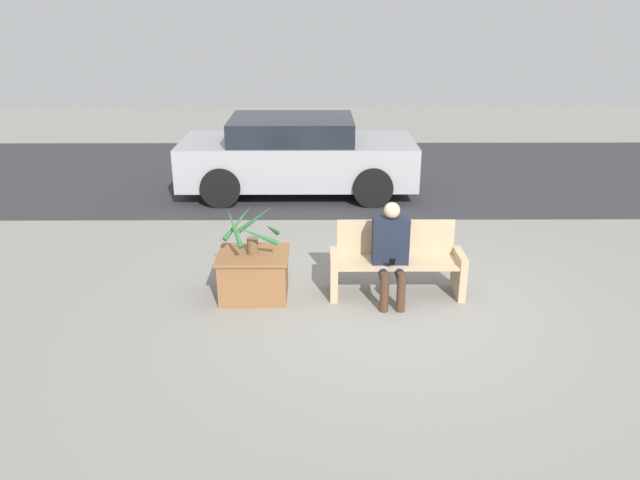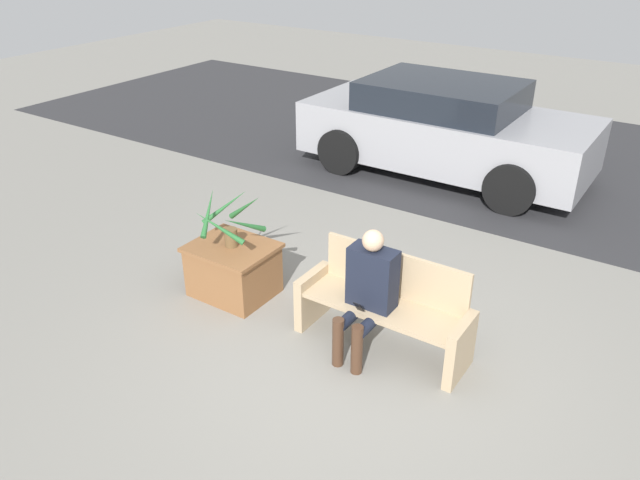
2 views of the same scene
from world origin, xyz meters
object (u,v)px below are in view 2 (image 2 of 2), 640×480
(person_seated, at_px, (368,289))
(planter_box, at_px, (233,268))
(parked_car, at_px, (445,128))
(potted_plant, at_px, (229,221))
(bench, at_px, (385,306))

(person_seated, height_order, planter_box, person_seated)
(parked_car, bearing_deg, person_seated, -74.65)
(person_seated, xyz_separation_m, planter_box, (-1.64, 0.07, -0.35))
(planter_box, distance_m, parked_car, 4.49)
(potted_plant, bearing_deg, parked_car, 84.80)
(planter_box, height_order, potted_plant, potted_plant)
(bench, height_order, planter_box, bench)
(planter_box, bearing_deg, potted_plant, -159.44)
(bench, height_order, person_seated, person_seated)
(planter_box, distance_m, potted_plant, 0.54)
(bench, bearing_deg, parked_car, 107.09)
(person_seated, relative_size, potted_plant, 1.74)
(bench, height_order, parked_car, parked_car)
(potted_plant, bearing_deg, person_seated, -2.41)
(bench, bearing_deg, planter_box, -176.58)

